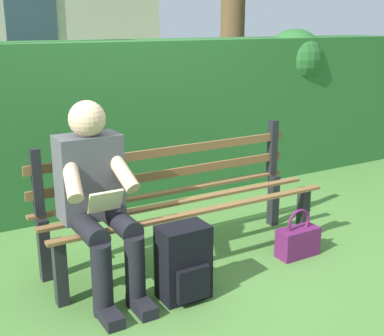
% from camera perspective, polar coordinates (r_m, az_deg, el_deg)
% --- Properties ---
extents(ground, '(60.00, 60.00, 0.00)m').
position_cam_1_polar(ground, '(3.65, -0.80, -9.94)').
color(ground, '#477533').
extents(park_bench, '(2.01, 0.51, 0.86)m').
position_cam_1_polar(park_bench, '(3.55, -1.42, -3.35)').
color(park_bench, black).
rests_on(park_bench, ground).
extents(person_seated, '(0.44, 0.73, 1.16)m').
position_cam_1_polar(person_seated, '(3.08, -10.58, -2.94)').
color(person_seated, '#4C4C51').
rests_on(person_seated, ground).
extents(hedge_backdrop, '(6.50, 0.75, 1.53)m').
position_cam_1_polar(hedge_backdrop, '(4.74, -7.65, 5.55)').
color(hedge_backdrop, '#265B28').
rests_on(hedge_backdrop, ground).
extents(backpack, '(0.30, 0.27, 0.46)m').
position_cam_1_polar(backpack, '(3.07, -0.93, -10.56)').
color(backpack, black).
rests_on(backpack, ground).
extents(handbag, '(0.31, 0.14, 0.35)m').
position_cam_1_polar(handbag, '(3.70, 11.73, -7.94)').
color(handbag, '#59194C').
rests_on(handbag, ground).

